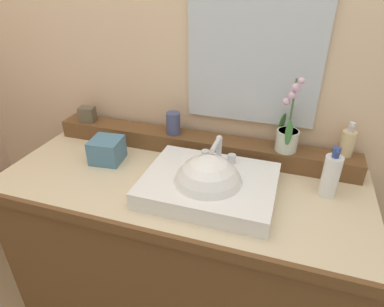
% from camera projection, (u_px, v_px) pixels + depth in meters
% --- Properties ---
extents(wall_back, '(3.40, 0.20, 2.40)m').
position_uv_depth(wall_back, '(211.00, 74.00, 1.53)').
color(wall_back, beige).
rests_on(wall_back, ground).
extents(vanity_cabinet, '(1.48, 0.64, 0.89)m').
position_uv_depth(vanity_cabinet, '(182.00, 257.00, 1.56)').
color(vanity_cabinet, brown).
rests_on(vanity_cabinet, ground).
extents(back_ledge, '(1.40, 0.12, 0.08)m').
position_uv_depth(back_ledge, '(199.00, 144.00, 1.52)').
color(back_ledge, brown).
rests_on(back_ledge, vanity_cabinet).
extents(sink_basin, '(0.49, 0.38, 0.29)m').
position_uv_depth(sink_basin, '(208.00, 187.00, 1.24)').
color(sink_basin, white).
rests_on(sink_basin, vanity_cabinet).
extents(potted_plant, '(0.10, 0.12, 0.32)m').
position_uv_depth(potted_plant, '(288.00, 134.00, 1.35)').
color(potted_plant, beige).
rests_on(potted_plant, back_ledge).
extents(soap_dispenser, '(0.05, 0.06, 0.14)m').
position_uv_depth(soap_dispenser, '(348.00, 142.00, 1.32)').
color(soap_dispenser, beige).
rests_on(soap_dispenser, back_ledge).
extents(tumbler_cup, '(0.06, 0.06, 0.10)m').
position_uv_depth(tumbler_cup, '(173.00, 123.00, 1.50)').
color(tumbler_cup, '#40466B').
rests_on(tumbler_cup, back_ledge).
extents(trinket_box, '(0.08, 0.07, 0.07)m').
position_uv_depth(trinket_box, '(87.00, 114.00, 1.63)').
color(trinket_box, brown).
rests_on(trinket_box, back_ledge).
extents(lotion_bottle, '(0.06, 0.07, 0.20)m').
position_uv_depth(lotion_bottle, '(331.00, 175.00, 1.21)').
color(lotion_bottle, white).
rests_on(lotion_bottle, vanity_cabinet).
extents(tissue_box, '(0.14, 0.14, 0.10)m').
position_uv_depth(tissue_box, '(107.00, 150.00, 1.45)').
color(tissue_box, teal).
rests_on(tissue_box, vanity_cabinet).
extents(mirror, '(0.55, 0.02, 0.59)m').
position_uv_depth(mirror, '(254.00, 53.00, 1.32)').
color(mirror, silver).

